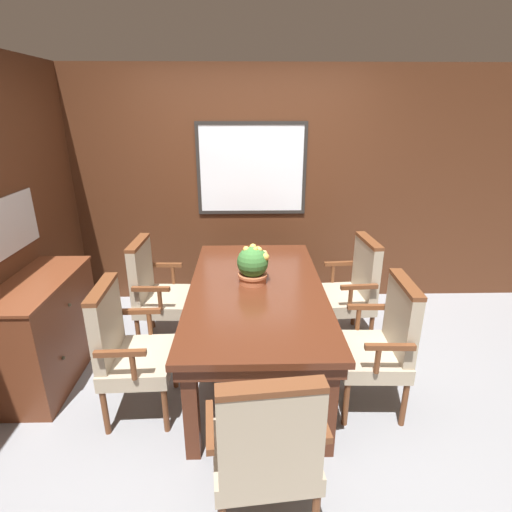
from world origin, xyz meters
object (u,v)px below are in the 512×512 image
chair_left_near (126,346)px  dining_table (256,298)px  chair_head_near (267,448)px  sideboard_cabinet (45,331)px  chair_right_far (353,287)px  chair_left_far (155,289)px  chair_right_near (382,341)px  potted_plant (253,265)px

chair_left_near → dining_table: bearing=-64.5°
chair_head_near → sideboard_cabinet: size_ratio=0.92×
chair_right_far → chair_head_near: bearing=-30.0°
chair_left_near → chair_head_near: bearing=-135.9°
chair_left_far → sideboard_cabinet: bearing=127.2°
chair_left_far → sideboard_cabinet: size_ratio=0.92×
chair_left_far → chair_left_near: bearing=-178.0°
chair_right_near → potted_plant: potted_plant is taller
chair_left_near → chair_right_far: 2.00m
dining_table → potted_plant: size_ratio=6.34×
chair_right_far → chair_left_near: bearing=-67.0°
dining_table → chair_right_near: 0.98m
chair_head_near → chair_right_far: bearing=-121.4°
chair_head_near → chair_right_far: (0.87, 1.80, 0.00)m
chair_right_far → potted_plant: (-0.91, -0.36, 0.37)m
chair_left_near → sideboard_cabinet: 0.85m
chair_right_far → potted_plant: 1.04m
chair_head_near → chair_left_far: 2.01m
dining_table → chair_left_near: 1.02m
chair_left_near → chair_right_near: bearing=-91.0°
chair_left_far → chair_right_near: bearing=-114.6°
chair_left_near → potted_plant: bearing=-59.5°
dining_table → chair_left_far: 1.01m
chair_left_far → potted_plant: potted_plant is taller
dining_table → chair_left_near: (-0.90, -0.47, -0.13)m
chair_head_near → sideboard_cabinet: chair_head_near is taller
dining_table → chair_right_near: chair_right_near is taller
dining_table → chair_left_far: (-0.90, 0.45, -0.13)m
chair_left_far → chair_right_near: 1.97m
sideboard_cabinet → chair_head_near: bearing=-37.5°
chair_left_far → potted_plant: 1.01m
potted_plant → chair_left_near: bearing=-147.6°
dining_table → chair_head_near: chair_head_near is taller
chair_head_near → chair_left_far: size_ratio=1.00×
potted_plant → chair_right_near: bearing=-30.5°
chair_head_near → chair_left_near: bearing=-49.7°
chair_right_far → dining_table: bearing=-67.3°
sideboard_cabinet → dining_table: bearing=2.7°
chair_left_near → potted_plant: size_ratio=3.11×
chair_left_near → chair_left_far: bearing=-2.0°
dining_table → chair_left_far: chair_left_far is taller
potted_plant → chair_right_far: bearing=21.7°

